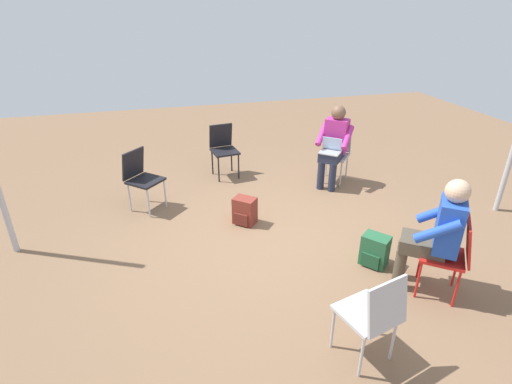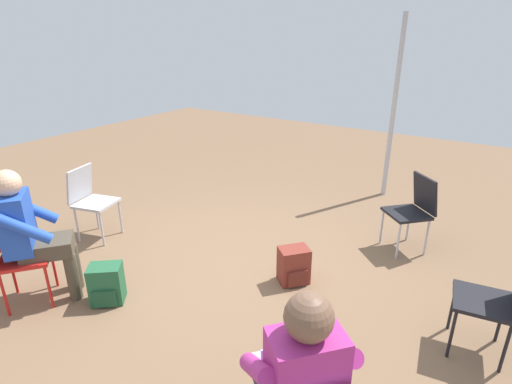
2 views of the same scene
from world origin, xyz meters
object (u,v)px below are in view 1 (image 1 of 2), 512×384
chair_southwest (336,151)px  backpack_near_laptop_user (245,212)px  chair_northwest (452,252)px  person_in_blue (437,231)px  person_with_laptop (334,142)px  chair_north (373,313)px  chair_south (223,147)px  backpack_by_empty_chair (375,252)px  chair_southeast (141,176)px

chair_southwest → backpack_near_laptop_user: chair_southwest is taller
chair_northwest → chair_southwest: same height
chair_northwest → person_in_blue: size_ratio=0.69×
person_with_laptop → person_in_blue: size_ratio=1.00×
chair_north → person_in_blue: size_ratio=0.69×
chair_southwest → chair_northwest: bearing=128.8°
chair_north → backpack_near_laptop_user: chair_north is taller
chair_south → backpack_by_empty_chair: 3.13m
person_in_blue → backpack_near_laptop_user: 2.35m
person_with_laptop → backpack_by_empty_chair: (0.44, 2.11, -0.53)m
chair_south → person_with_laptop: size_ratio=0.69×
chair_northwest → chair_southeast: size_ratio=1.00×
chair_south → backpack_by_empty_chair: size_ratio=2.36×
chair_southwest → person_in_blue: 2.77m
chair_south → chair_northwest: (-1.56, 3.51, 0.00)m
chair_southeast → chair_southwest: bearing=137.8°
chair_southwest → person_with_laptop: bearing=90.0°
chair_northwest → backpack_near_laptop_user: chair_northwest is taller
person_in_blue → backpack_by_empty_chair: size_ratio=3.44×
person_with_laptop → backpack_near_laptop_user: 1.91m
chair_north → person_with_laptop: size_ratio=0.69×
person_in_blue → chair_south: bearing=61.0°
chair_northwest → person_with_laptop: size_ratio=0.69×
backpack_by_empty_chair → chair_north: bearing=58.0°
chair_southwest → backpack_near_laptop_user: size_ratio=2.36×
chair_north → backpack_by_empty_chair: chair_north is taller
person_in_blue → chair_southeast: bearing=85.4°
chair_southwest → person_in_blue: bearing=125.9°
chair_south → chair_southwest: 1.82m
chair_northwest → person_with_laptop: 2.74m
chair_northwest → chair_southwest: size_ratio=1.00×
person_with_laptop → person_in_blue: (0.16, 2.63, 0.00)m
person_in_blue → backpack_near_laptop_user: size_ratio=3.44×
chair_south → chair_north: size_ratio=1.00×
chair_south → person_with_laptop: bearing=145.7°
backpack_near_laptop_user → chair_southeast: bearing=-31.2°
chair_southwest → backpack_near_laptop_user: 2.02m
chair_south → person_in_blue: person_in_blue is taller
backpack_near_laptop_user → backpack_by_empty_chair: same height
chair_northwest → person_with_laptop: (-0.03, -2.73, 0.20)m
chair_northwest → chair_north: (1.14, 0.54, 0.00)m
chair_southwest → backpack_by_empty_chair: size_ratio=2.36×
backpack_near_laptop_user → chair_north: bearing=100.6°
person_in_blue → backpack_near_laptop_user: (1.46, -1.77, -0.54)m
backpack_by_empty_chair → chair_southwest: bearing=-104.0°
chair_southeast → person_with_laptop: bearing=135.4°
person_in_blue → chair_northwest: bearing=-90.0°
backpack_by_empty_chair → person_with_laptop: bearing=-101.9°
backpack_by_empty_chair → chair_northwest: bearing=123.9°
chair_southwest → person_in_blue: person_in_blue is taller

